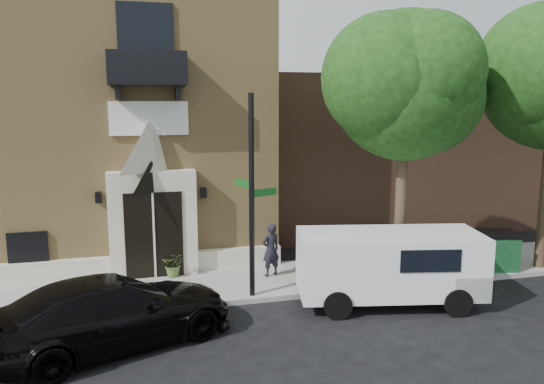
# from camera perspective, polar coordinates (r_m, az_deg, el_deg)

# --- Properties ---
(ground) EXTENTS (120.00, 120.00, 0.00)m
(ground) POSITION_cam_1_polar(r_m,az_deg,el_deg) (14.44, -7.95, -12.37)
(ground) COLOR black
(ground) RESTS_ON ground
(sidewalk) EXTENTS (42.00, 3.00, 0.15)m
(sidewalk) POSITION_cam_1_polar(r_m,az_deg,el_deg) (15.93, -4.95, -9.85)
(sidewalk) COLOR gray
(sidewalk) RESTS_ON ground
(church) EXTENTS (12.20, 11.01, 9.30)m
(church) POSITION_cam_1_polar(r_m,az_deg,el_deg) (21.32, -18.79, 7.22)
(church) COLOR tan
(church) RESTS_ON ground
(neighbour_building) EXTENTS (18.00, 8.00, 6.40)m
(neighbour_building) POSITION_cam_1_polar(r_m,az_deg,el_deg) (26.10, 16.63, 4.59)
(neighbour_building) COLOR brown
(neighbour_building) RESTS_ON ground
(street_tree_left) EXTENTS (4.97, 4.38, 7.77)m
(street_tree_left) POSITION_cam_1_polar(r_m,az_deg,el_deg) (15.53, 14.45, 11.15)
(street_tree_left) COLOR #38281C
(street_tree_left) RESTS_ON sidewalk
(black_sedan) EXTENTS (5.89, 4.04, 1.58)m
(black_sedan) POSITION_cam_1_polar(r_m,az_deg,el_deg) (12.59, -16.73, -12.25)
(black_sedan) COLOR black
(black_sedan) RESTS_ON ground
(cargo_van) EXTENTS (5.11, 2.82, 1.97)m
(cargo_van) POSITION_cam_1_polar(r_m,az_deg,el_deg) (14.67, 13.18, -7.60)
(cargo_van) COLOR white
(cargo_van) RESTS_ON ground
(street_sign) EXTENTS (1.06, 0.83, 5.48)m
(street_sign) POSITION_cam_1_polar(r_m,az_deg,el_deg) (14.12, -2.18, -0.47)
(street_sign) COLOR black
(street_sign) RESTS_ON sidewalk
(fire_hydrant) EXTENTS (0.48, 0.38, 0.84)m
(fire_hydrant) POSITION_cam_1_polar(r_m,az_deg,el_deg) (16.10, 13.46, -8.05)
(fire_hydrant) COLOR #A20423
(fire_hydrant) RESTS_ON sidewalk
(dumpster) EXTENTS (2.03, 1.45, 1.20)m
(dumpster) POSITION_cam_1_polar(r_m,az_deg,el_deg) (18.19, 22.04, -5.77)
(dumpster) COLOR #103C1F
(dumpster) RESTS_ON sidewalk
(planter) EXTENTS (0.79, 0.72, 0.76)m
(planter) POSITION_cam_1_polar(r_m,az_deg,el_deg) (16.46, -10.52, -7.66)
(planter) COLOR #4E6C2F
(planter) RESTS_ON sidewalk
(pedestrian_near) EXTENTS (0.69, 0.56, 1.63)m
(pedestrian_near) POSITION_cam_1_polar(r_m,az_deg,el_deg) (16.12, -0.14, -6.23)
(pedestrian_near) COLOR black
(pedestrian_near) RESTS_ON sidewalk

